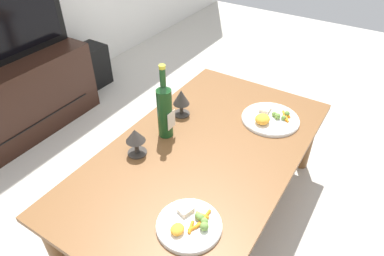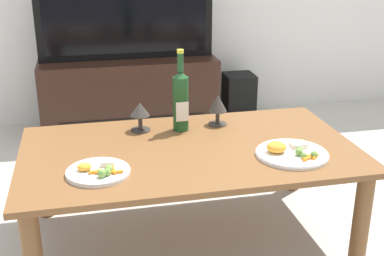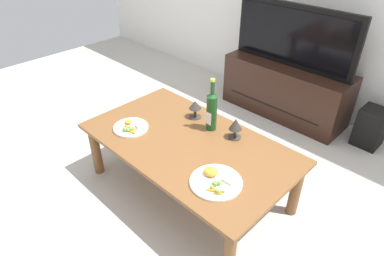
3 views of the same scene
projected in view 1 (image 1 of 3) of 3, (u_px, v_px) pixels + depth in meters
ground_plane at (202, 211)px, 1.83m from camera, size 6.40×6.40×0.00m
dining_table at (203, 160)px, 1.61m from camera, size 1.40×0.80×0.43m
tv_stand at (5, 104)px, 2.20m from camera, size 1.17×0.42×0.50m
floor_speaker at (92, 65)px, 2.81m from camera, size 0.21×0.21×0.33m
wine_bottle at (165, 109)px, 1.57m from camera, size 0.07×0.07×0.37m
goblet_left at (135, 137)px, 1.50m from camera, size 0.09×0.09×0.13m
goblet_right at (181, 99)px, 1.74m from camera, size 0.09×0.09×0.15m
dinner_plate_left at (190, 224)px, 1.23m from camera, size 0.24×0.24×0.04m
dinner_plate_right at (270, 118)px, 1.75m from camera, size 0.29×0.29×0.06m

